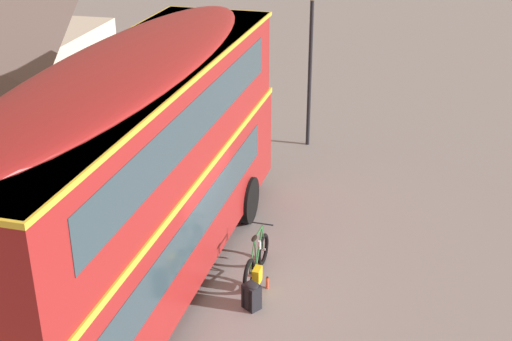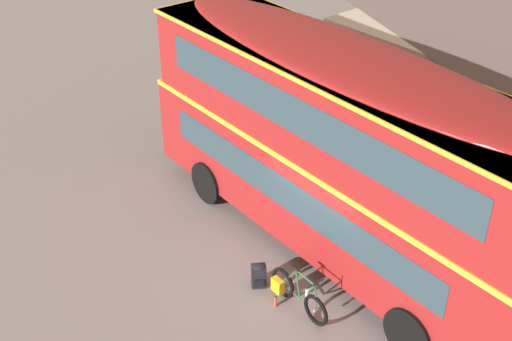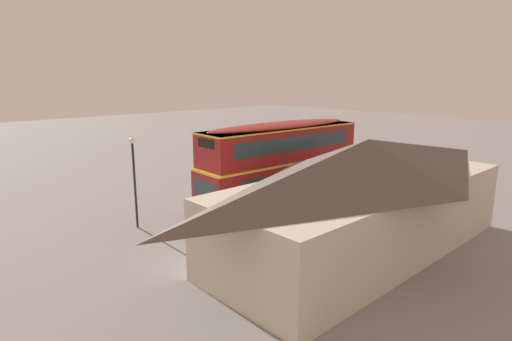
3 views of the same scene
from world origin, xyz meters
name	(u,v)px [view 1 (image 1 of 3)]	position (x,y,z in m)	size (l,w,h in m)	color
ground_plane	(183,284)	(0.00, 0.00, 0.00)	(120.00, 120.00, 0.00)	gray
double_decker_bus	(135,170)	(-0.42, 0.66, 2.64)	(10.69, 2.87, 4.79)	black
touring_bicycle	(256,262)	(0.55, -1.39, 0.37)	(1.71, 0.46, 1.01)	black
backpack_on_ground	(252,295)	(-0.46, -1.54, 0.29)	(0.39, 0.40, 0.56)	black
water_bottle_red_squeeze	(267,283)	(0.25, -1.68, 0.12)	(0.07, 0.07, 0.26)	#D84C33
street_lamp	(311,52)	(7.77, -1.21, 2.79)	(0.28, 0.28, 4.50)	black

